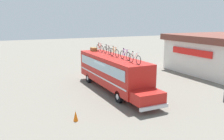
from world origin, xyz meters
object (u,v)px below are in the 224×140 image
Objects in this scene: rooftop_bicycle_3 at (114,52)px; bus at (113,71)px; rooftop_bicycle_1 at (100,48)px; rooftop_bicycle_5 at (135,59)px; luggage_bag_1 at (94,49)px; rooftop_bicycle_2 at (107,50)px; traffic_cone at (76,116)px; rooftop_bicycle_4 at (125,55)px.

bus is at bearing -115.60° from rooftop_bicycle_3.
rooftop_bicycle_1 reaches higher than rooftop_bicycle_5.
rooftop_bicycle_5 reaches higher than bus.
luggage_bag_1 is 2.54m from rooftop_bicycle_2.
traffic_cone is (8.52, -5.21, -3.05)m from rooftop_bicycle_1.
bus is 7.04× the size of rooftop_bicycle_3.
rooftop_bicycle_1 is 7.18m from rooftop_bicycle_5.
rooftop_bicycle_1 is 2.54× the size of traffic_cone.
rooftop_bicycle_3 is 3.61m from rooftop_bicycle_5.
rooftop_bicycle_4 is 0.98× the size of rooftop_bicycle_5.
rooftop_bicycle_5 is at bearing 105.28° from traffic_cone.
traffic_cone is at bearing -37.78° from rooftop_bicycle_2.
rooftop_bicycle_1 is at bearing 26.63° from luggage_bag_1.
rooftop_bicycle_4 is at bearing 121.58° from traffic_cone.
rooftop_bicycle_1 is 0.99× the size of rooftop_bicycle_4.
rooftop_bicycle_2 is (2.50, 0.38, 0.19)m from luggage_bag_1.
rooftop_bicycle_3 reaches higher than rooftop_bicycle_5.
rooftop_bicycle_1 is 1.77m from rooftop_bicycle_2.
bus is 6.97× the size of rooftop_bicycle_4.
rooftop_bicycle_3 reaches higher than bus.
rooftop_bicycle_2 is 1.80m from rooftop_bicycle_3.
rooftop_bicycle_5 is at bearing -3.12° from rooftop_bicycle_2.
bus is at bearing -173.74° from rooftop_bicycle_4.
rooftop_bicycle_4 is (1.85, 0.20, 1.64)m from bus.
bus is 7.19m from traffic_cone.
rooftop_bicycle_5 is at bearing -0.25° from bus.
rooftop_bicycle_3 reaches higher than traffic_cone.
traffic_cone is (3.17, -5.16, -3.04)m from rooftop_bicycle_4.
rooftop_bicycle_4 is (5.35, -0.06, -0.00)m from rooftop_bicycle_1.
luggage_bag_1 is 4.31m from rooftop_bicycle_3.
rooftop_bicycle_1 reaches higher than bus.
luggage_bag_1 is 7.90m from rooftop_bicycle_5.
rooftop_bicycle_2 is at bearing 170.87° from bus.
bus is 4.02m from rooftop_bicycle_5.
bus is 6.86× the size of rooftop_bicycle_2.
bus is 15.24× the size of luggage_bag_1.
traffic_cone is (4.95, -5.08, -3.05)m from rooftop_bicycle_3.
rooftop_bicycle_4 is at bearing -0.63° from rooftop_bicycle_1.
rooftop_bicycle_4 is at bearing 2.89° from luggage_bag_1.
rooftop_bicycle_1 is at bearing 179.37° from rooftop_bicycle_4.
bus is at bearing -9.13° from rooftop_bicycle_2.
rooftop_bicycle_1 is at bearing 177.78° from rooftop_bicycle_5.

